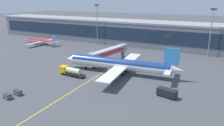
{
  "coord_description": "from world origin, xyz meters",
  "views": [
    {
      "loc": [
        37.61,
        -61.92,
        27.72
      ],
      "look_at": [
        1.86,
        6.5,
        4.5
      ],
      "focal_mm": 34.28,
      "sensor_mm": 36.0,
      "label": 1
    }
  ],
  "objects_px": {
    "main_airliner": "(119,64)",
    "fuel_tanker": "(71,71)",
    "commuter_jet_far": "(41,41)",
    "lavatory_truck": "(167,93)",
    "baggage_cart_1": "(18,92)",
    "baggage_cart_0": "(8,96)"
  },
  "relations": [
    {
      "from": "lavatory_truck",
      "to": "fuel_tanker",
      "type": "bearing_deg",
      "value": 177.42
    },
    {
      "from": "baggage_cart_1",
      "to": "fuel_tanker",
      "type": "bearing_deg",
      "value": 80.44
    },
    {
      "from": "main_airliner",
      "to": "baggage_cart_1",
      "type": "bearing_deg",
      "value": -120.98
    },
    {
      "from": "main_airliner",
      "to": "lavatory_truck",
      "type": "xyz_separation_m",
      "value": [
        21.4,
        -12.1,
        -2.41
      ]
    },
    {
      "from": "main_airliner",
      "to": "fuel_tanker",
      "type": "height_order",
      "value": "main_airliner"
    },
    {
      "from": "main_airliner",
      "to": "commuter_jet_far",
      "type": "distance_m",
      "value": 72.3
    },
    {
      "from": "fuel_tanker",
      "to": "baggage_cart_1",
      "type": "distance_m",
      "value": 21.2
    },
    {
      "from": "lavatory_truck",
      "to": "baggage_cart_1",
      "type": "height_order",
      "value": "lavatory_truck"
    },
    {
      "from": "main_airliner",
      "to": "fuel_tanker",
      "type": "bearing_deg",
      "value": -145.67
    },
    {
      "from": "fuel_tanker",
      "to": "lavatory_truck",
      "type": "distance_m",
      "value": 36.73
    },
    {
      "from": "baggage_cart_0",
      "to": "baggage_cart_1",
      "type": "xyz_separation_m",
      "value": [
        0.46,
        3.17,
        0.0
      ]
    },
    {
      "from": "main_airliner",
      "to": "lavatory_truck",
      "type": "distance_m",
      "value": 24.7
    },
    {
      "from": "lavatory_truck",
      "to": "baggage_cart_0",
      "type": "bearing_deg",
      "value": -151.15
    },
    {
      "from": "baggage_cart_0",
      "to": "commuter_jet_far",
      "type": "relative_size",
      "value": 0.1
    },
    {
      "from": "baggage_cart_1",
      "to": "commuter_jet_far",
      "type": "xyz_separation_m",
      "value": [
        -48.58,
        57.48,
        1.51
      ]
    },
    {
      "from": "lavatory_truck",
      "to": "main_airliner",
      "type": "bearing_deg",
      "value": 150.53
    },
    {
      "from": "lavatory_truck",
      "to": "commuter_jet_far",
      "type": "distance_m",
      "value": 96.68
    },
    {
      "from": "main_airliner",
      "to": "commuter_jet_far",
      "type": "bearing_deg",
      "value": 158.79
    },
    {
      "from": "fuel_tanker",
      "to": "lavatory_truck",
      "type": "relative_size",
      "value": 1.77
    },
    {
      "from": "main_airliner",
      "to": "baggage_cart_0",
      "type": "relative_size",
      "value": 16.62
    },
    {
      "from": "main_airliner",
      "to": "fuel_tanker",
      "type": "distance_m",
      "value": 18.64
    },
    {
      "from": "main_airliner",
      "to": "commuter_jet_far",
      "type": "height_order",
      "value": "main_airliner"
    }
  ]
}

